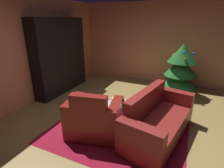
# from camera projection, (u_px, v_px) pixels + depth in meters

# --- Properties ---
(ground_plane) EXTENTS (7.45, 7.45, 0.00)m
(ground_plane) POSITION_uv_depth(u_px,v_px,m) (123.00, 125.00, 3.66)
(ground_plane) COLOR olive
(wall_back) EXTENTS (5.33, 0.06, 2.64)m
(wall_back) POSITION_uv_depth(u_px,v_px,m) (158.00, 43.00, 5.88)
(wall_back) COLOR tan
(wall_back) RESTS_ON ground
(wall_left) EXTENTS (0.06, 6.32, 2.64)m
(wall_left) POSITION_uv_depth(u_px,v_px,m) (22.00, 53.00, 4.22)
(wall_left) COLOR tan
(wall_left) RESTS_ON ground
(area_rug) EXTENTS (2.59, 2.26, 0.01)m
(area_rug) POSITION_uv_depth(u_px,v_px,m) (119.00, 127.00, 3.58)
(area_rug) COLOR maroon
(area_rug) RESTS_ON ground
(bookshelf_unit) EXTENTS (0.38, 1.92, 2.13)m
(bookshelf_unit) POSITION_uv_depth(u_px,v_px,m) (64.00, 56.00, 5.24)
(bookshelf_unit) COLOR black
(bookshelf_unit) RESTS_ON ground
(armchair_red) EXTENTS (1.09, 0.88, 0.93)m
(armchair_red) POSITION_uv_depth(u_px,v_px,m) (94.00, 120.00, 3.24)
(armchair_red) COLOR maroon
(armchair_red) RESTS_ON ground
(couch_red) EXTENTS (1.10, 1.92, 0.87)m
(couch_red) POSITION_uv_depth(u_px,v_px,m) (157.00, 121.00, 3.26)
(couch_red) COLOR maroon
(couch_red) RESTS_ON ground
(coffee_table) EXTENTS (0.62, 0.62, 0.45)m
(coffee_table) POSITION_uv_depth(u_px,v_px,m) (119.00, 107.00, 3.55)
(coffee_table) COLOR black
(coffee_table) RESTS_ON ground
(book_stack_on_table) EXTENTS (0.23, 0.18, 0.13)m
(book_stack_on_table) POSITION_uv_depth(u_px,v_px,m) (117.00, 102.00, 3.56)
(book_stack_on_table) COLOR gray
(book_stack_on_table) RESTS_ON coffee_table
(bottle_on_table) EXTENTS (0.06, 0.06, 0.27)m
(bottle_on_table) POSITION_uv_depth(u_px,v_px,m) (123.00, 104.00, 3.35)
(bottle_on_table) COLOR #502F13
(bottle_on_table) RESTS_ON coffee_table
(decorated_tree) EXTENTS (1.00, 1.00, 1.45)m
(decorated_tree) POSITION_uv_depth(u_px,v_px,m) (181.00, 69.00, 5.02)
(decorated_tree) COLOR brown
(decorated_tree) RESTS_ON ground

